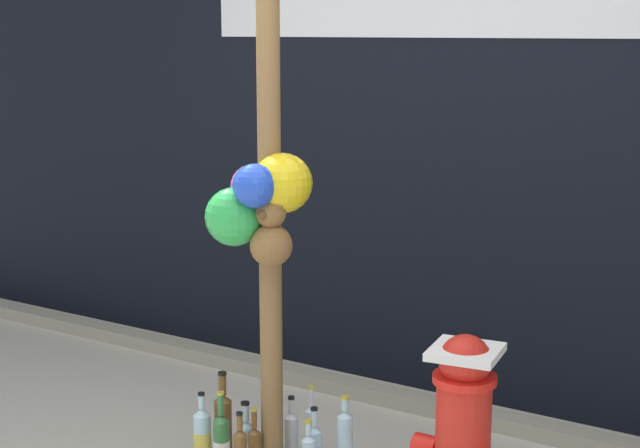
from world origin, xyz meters
The scene contains 12 objects.
building_wall centered at (0.00, 1.83, 1.91)m, with size 10.00×0.21×3.83m.
curb_strip centered at (0.00, 1.45, 0.04)m, with size 8.00×0.12×0.08m, color gray.
memorial_post centered at (-0.19, 0.43, 1.43)m, with size 0.44×0.42×2.66m.
fire_hydrant centered at (0.76, 0.36, 0.44)m, with size 0.40×0.28×0.83m.
bottle_3 centered at (-0.14, 0.72, 0.12)m, with size 0.06×0.06×0.33m.
bottle_4 centered at (0.11, 0.59, 0.17)m, with size 0.07×0.07×0.38m.
bottle_5 centered at (-0.33, 0.46, 0.12)m, with size 0.08×0.08×0.30m.
bottle_7 centered at (-0.48, 0.34, 0.14)m, with size 0.08×0.08×0.36m.
bottle_8 centered at (-0.35, 0.32, 0.15)m, with size 0.07×0.07×0.39m.
bottle_9 centered at (-0.17, 0.60, 0.13)m, with size 0.06×0.06×0.32m.
bottle_10 centered at (-0.45, 0.46, 0.17)m, with size 0.08×0.08×0.42m.
litter_2 centered at (-0.86, 1.39, 0.00)m, with size 0.08×0.10×0.01m, color #8C99B2.
Camera 1 is at (2.09, -2.78, 1.94)m, focal length 53.91 mm.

